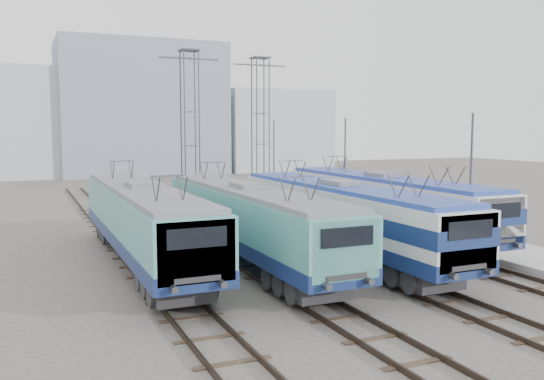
{
  "coord_description": "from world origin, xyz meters",
  "views": [
    {
      "loc": [
        -11.69,
        -19.92,
        6.2
      ],
      "look_at": [
        0.1,
        7.0,
        3.1
      ],
      "focal_mm": 38.0,
      "sensor_mm": 36.0,
      "label": 1
    }
  ],
  "objects_px": {
    "locomotive_center_left": "(250,218)",
    "mast_front": "(470,185)",
    "mast_mid": "(345,169)",
    "locomotive_far_right": "(383,201)",
    "locomotive_center_right": "(341,213)",
    "locomotive_far_left": "(143,218)",
    "catenary_tower_east": "(260,124)",
    "mast_rear": "(274,161)",
    "catenary_tower_west": "(190,124)",
    "safety_cone": "(487,241)"
  },
  "relations": [
    {
      "from": "locomotive_center_left",
      "to": "mast_front",
      "type": "distance_m",
      "value": 11.15
    },
    {
      "from": "mast_mid",
      "to": "mast_front",
      "type": "bearing_deg",
      "value": -90.0
    },
    {
      "from": "locomotive_far_right",
      "to": "mast_mid",
      "type": "height_order",
      "value": "mast_mid"
    },
    {
      "from": "locomotive_center_right",
      "to": "mast_mid",
      "type": "height_order",
      "value": "mast_mid"
    },
    {
      "from": "locomotive_far_left",
      "to": "locomotive_center_right",
      "type": "distance_m",
      "value": 9.27
    },
    {
      "from": "catenary_tower_east",
      "to": "mast_rear",
      "type": "height_order",
      "value": "catenary_tower_east"
    },
    {
      "from": "locomotive_far_left",
      "to": "mast_rear",
      "type": "relative_size",
      "value": 2.54
    },
    {
      "from": "catenary_tower_east",
      "to": "catenary_tower_west",
      "type": "bearing_deg",
      "value": -162.9
    },
    {
      "from": "locomotive_far_left",
      "to": "catenary_tower_west",
      "type": "bearing_deg",
      "value": 67.3
    },
    {
      "from": "locomotive_far_left",
      "to": "mast_rear",
      "type": "bearing_deg",
      "value": 52.69
    },
    {
      "from": "catenary_tower_west",
      "to": "locomotive_center_left",
      "type": "bearing_deg",
      "value": -97.2
    },
    {
      "from": "catenary_tower_west",
      "to": "mast_rear",
      "type": "xyz_separation_m",
      "value": [
        8.6,
        4.0,
        -3.14
      ]
    },
    {
      "from": "mast_mid",
      "to": "safety_cone",
      "type": "bearing_deg",
      "value": -84.62
    },
    {
      "from": "catenary_tower_west",
      "to": "mast_mid",
      "type": "xyz_separation_m",
      "value": [
        8.6,
        -8.0,
        -3.14
      ]
    },
    {
      "from": "mast_front",
      "to": "mast_mid",
      "type": "height_order",
      "value": "same"
    },
    {
      "from": "mast_front",
      "to": "locomotive_center_left",
      "type": "bearing_deg",
      "value": 168.61
    },
    {
      "from": "locomotive_far_left",
      "to": "safety_cone",
      "type": "height_order",
      "value": "locomotive_far_left"
    },
    {
      "from": "locomotive_center_left",
      "to": "mast_rear",
      "type": "distance_m",
      "value": 24.4
    },
    {
      "from": "catenary_tower_east",
      "to": "mast_rear",
      "type": "bearing_deg",
      "value": 43.6
    },
    {
      "from": "locomotive_far_right",
      "to": "mast_rear",
      "type": "distance_m",
      "value": 19.42
    },
    {
      "from": "locomotive_far_left",
      "to": "locomotive_far_right",
      "type": "relative_size",
      "value": 1.01
    },
    {
      "from": "mast_rear",
      "to": "locomotive_center_left",
      "type": "bearing_deg",
      "value": -116.44
    },
    {
      "from": "mast_front",
      "to": "locomotive_center_right",
      "type": "bearing_deg",
      "value": 165.39
    },
    {
      "from": "locomotive_center_right",
      "to": "mast_rear",
      "type": "xyz_separation_m",
      "value": [
        6.35,
        22.34,
        1.26
      ]
    },
    {
      "from": "locomotive_far_right",
      "to": "mast_rear",
      "type": "relative_size",
      "value": 2.52
    },
    {
      "from": "mast_mid",
      "to": "safety_cone",
      "type": "distance_m",
      "value": 12.46
    },
    {
      "from": "mast_front",
      "to": "mast_rear",
      "type": "xyz_separation_m",
      "value": [
        0.0,
        24.0,
        0.0
      ]
    },
    {
      "from": "locomotive_center_left",
      "to": "locomotive_center_right",
      "type": "distance_m",
      "value": 4.53
    },
    {
      "from": "locomotive_center_left",
      "to": "catenary_tower_east",
      "type": "relative_size",
      "value": 1.46
    },
    {
      "from": "locomotive_center_left",
      "to": "mast_mid",
      "type": "height_order",
      "value": "mast_mid"
    },
    {
      "from": "locomotive_center_left",
      "to": "locomotive_center_right",
      "type": "bearing_deg",
      "value": -6.71
    },
    {
      "from": "catenary_tower_west",
      "to": "mast_rear",
      "type": "height_order",
      "value": "catenary_tower_west"
    },
    {
      "from": "locomotive_far_left",
      "to": "locomotive_center_right",
      "type": "height_order",
      "value": "locomotive_far_left"
    },
    {
      "from": "locomotive_far_left",
      "to": "mast_mid",
      "type": "height_order",
      "value": "mast_mid"
    },
    {
      "from": "mast_front",
      "to": "mast_rear",
      "type": "distance_m",
      "value": 24.0
    },
    {
      "from": "locomotive_center_right",
      "to": "catenary_tower_east",
      "type": "xyz_separation_m",
      "value": [
        4.25,
        20.34,
        4.4
      ]
    },
    {
      "from": "locomotive_far_right",
      "to": "safety_cone",
      "type": "distance_m",
      "value": 5.88
    },
    {
      "from": "locomotive_center_left",
      "to": "locomotive_far_right",
      "type": "distance_m",
      "value": 9.35
    },
    {
      "from": "locomotive_far_left",
      "to": "locomotive_center_right",
      "type": "xyz_separation_m",
      "value": [
        9.0,
        -2.2,
        0.03
      ]
    },
    {
      "from": "safety_cone",
      "to": "mast_mid",
      "type": "bearing_deg",
      "value": 95.38
    },
    {
      "from": "locomotive_far_right",
      "to": "catenary_tower_west",
      "type": "xyz_separation_m",
      "value": [
        -6.75,
        15.29,
        4.38
      ]
    },
    {
      "from": "catenary_tower_west",
      "to": "mast_front",
      "type": "bearing_deg",
      "value": -66.73
    },
    {
      "from": "catenary_tower_east",
      "to": "mast_front",
      "type": "bearing_deg",
      "value": -84.55
    },
    {
      "from": "locomotive_far_right",
      "to": "mast_rear",
      "type": "bearing_deg",
      "value": 84.52
    },
    {
      "from": "locomotive_center_right",
      "to": "catenary_tower_west",
      "type": "bearing_deg",
      "value": 96.99
    },
    {
      "from": "mast_mid",
      "to": "locomotive_far_left",
      "type": "bearing_deg",
      "value": -152.06
    },
    {
      "from": "mast_front",
      "to": "catenary_tower_west",
      "type": "bearing_deg",
      "value": 113.27
    },
    {
      "from": "safety_cone",
      "to": "locomotive_far_right",
      "type": "bearing_deg",
      "value": 122.02
    },
    {
      "from": "catenary_tower_west",
      "to": "mast_front",
      "type": "height_order",
      "value": "catenary_tower_west"
    },
    {
      "from": "mast_mid",
      "to": "safety_cone",
      "type": "height_order",
      "value": "mast_mid"
    }
  ]
}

